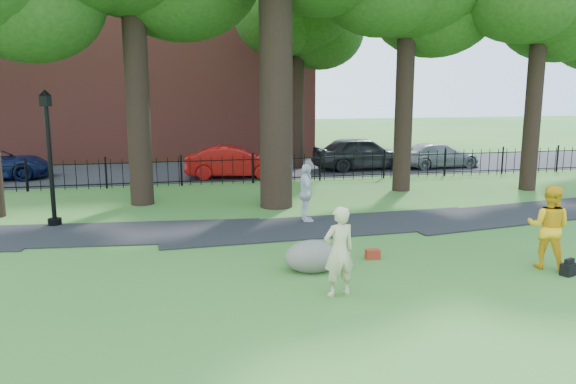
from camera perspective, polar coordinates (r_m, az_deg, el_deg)
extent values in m
plane|color=#2C5E21|center=(12.76, 5.24, -7.89)|extent=(120.00, 120.00, 0.00)
cube|color=black|center=(16.62, 4.36, -3.50)|extent=(36.07, 3.85, 0.03)
cube|color=black|center=(28.05, -4.92, 2.25)|extent=(80.00, 7.00, 0.02)
cube|color=black|center=(23.99, -3.63, 3.32)|extent=(44.00, 0.04, 0.04)
cube|color=black|center=(24.11, -3.60, 1.34)|extent=(44.00, 0.04, 0.04)
cube|color=brown|center=(35.55, -13.52, 13.44)|extent=(18.00, 8.00, 12.00)
cylinder|color=black|center=(18.92, -1.26, 14.25)|extent=(1.10, 1.10, 10.50)
cylinder|color=black|center=(20.01, -15.15, 11.69)|extent=(0.80, 0.80, 9.10)
cylinder|color=black|center=(22.51, 11.78, 10.77)|extent=(0.70, 0.70, 8.40)
ellipsoid|color=#1D3D10|center=(24.14, 14.61, 18.35)|extent=(5.28, 5.28, 4.49)
cylinder|color=black|center=(24.18, 23.78, 9.66)|extent=(0.64, 0.64, 8.05)
ellipsoid|color=#1D3D10|center=(25.83, 25.85, 16.43)|extent=(4.96, 4.96, 4.22)
imported|color=#C3B886|center=(11.01, 5.21, -6.03)|extent=(0.72, 0.54, 1.79)
imported|color=#EFA814|center=(13.91, 24.96, -3.23)|extent=(1.17, 1.16, 1.90)
imported|color=silver|center=(16.91, 1.85, -0.13)|extent=(0.51, 1.08, 1.79)
ellipsoid|color=#666155|center=(12.61, 2.54, -6.31)|extent=(1.50, 1.31, 0.74)
cylinder|color=black|center=(17.72, -22.97, 2.34)|extent=(0.13, 0.13, 3.51)
cylinder|color=black|center=(18.01, -22.60, -2.84)|extent=(0.39, 0.39, 0.22)
cube|color=black|center=(17.58, -23.43, 8.54)|extent=(0.32, 0.32, 0.33)
cone|color=black|center=(17.58, -23.48, 9.25)|extent=(0.35, 0.35, 0.18)
cube|color=black|center=(13.76, 26.62, -7.04)|extent=(0.41, 0.33, 0.27)
cube|color=maroon|center=(13.62, 8.59, -6.26)|extent=(0.34, 0.22, 0.23)
imported|color=#9C0D0C|center=(25.52, -5.46, 3.04)|extent=(4.55, 2.25, 1.43)
imported|color=black|center=(28.22, 7.49, 3.95)|extent=(4.95, 2.18, 1.66)
imported|color=gray|center=(29.74, 15.02, 3.61)|extent=(4.39, 2.01, 1.24)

